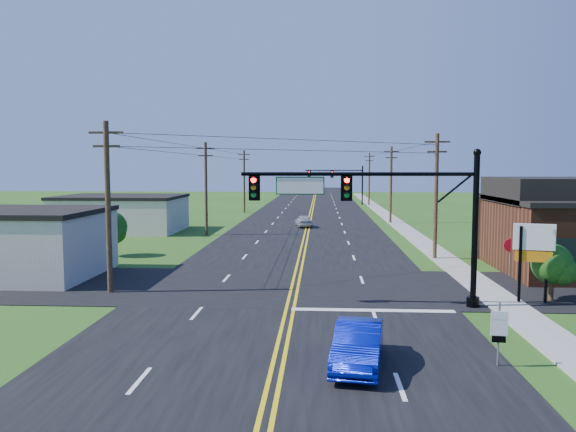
# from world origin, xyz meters

# --- Properties ---
(ground) EXTENTS (260.00, 260.00, 0.00)m
(ground) POSITION_xyz_m (0.00, 0.00, 0.00)
(ground) COLOR #254B15
(ground) RESTS_ON ground
(road_main) EXTENTS (16.00, 220.00, 0.04)m
(road_main) POSITION_xyz_m (0.00, 50.00, 0.02)
(road_main) COLOR black
(road_main) RESTS_ON ground
(road_cross) EXTENTS (70.00, 10.00, 0.04)m
(road_cross) POSITION_xyz_m (0.00, 12.00, 0.02)
(road_cross) COLOR black
(road_cross) RESTS_ON ground
(sidewalk) EXTENTS (2.00, 160.00, 0.08)m
(sidewalk) POSITION_xyz_m (10.50, 40.00, 0.04)
(sidewalk) COLOR gray
(sidewalk) RESTS_ON ground
(signal_mast_main) EXTENTS (11.30, 0.60, 7.48)m
(signal_mast_main) POSITION_xyz_m (4.34, 8.00, 4.75)
(signal_mast_main) COLOR black
(signal_mast_main) RESTS_ON ground
(signal_mast_far) EXTENTS (10.98, 0.60, 7.48)m
(signal_mast_far) POSITION_xyz_m (4.44, 80.00, 4.55)
(signal_mast_far) COLOR black
(signal_mast_far) RESTS_ON ground
(cream_bldg_near) EXTENTS (10.20, 8.20, 4.10)m
(cream_bldg_near) POSITION_xyz_m (-17.00, 14.00, 2.06)
(cream_bldg_near) COLOR silver
(cream_bldg_near) RESTS_ON ground
(cream_bldg_far) EXTENTS (12.20, 9.20, 3.70)m
(cream_bldg_far) POSITION_xyz_m (-19.00, 38.00, 1.86)
(cream_bldg_far) COLOR silver
(cream_bldg_far) RESTS_ON ground
(utility_pole_left_a) EXTENTS (1.80, 0.28, 9.00)m
(utility_pole_left_a) POSITION_xyz_m (-9.50, 10.00, 4.72)
(utility_pole_left_a) COLOR #311F16
(utility_pole_left_a) RESTS_ON ground
(utility_pole_left_b) EXTENTS (1.80, 0.28, 9.00)m
(utility_pole_left_b) POSITION_xyz_m (-9.50, 35.00, 4.72)
(utility_pole_left_b) COLOR #311F16
(utility_pole_left_b) RESTS_ON ground
(utility_pole_left_c) EXTENTS (1.80, 0.28, 9.00)m
(utility_pole_left_c) POSITION_xyz_m (-9.50, 62.00, 4.72)
(utility_pole_left_c) COLOR #311F16
(utility_pole_left_c) RESTS_ON ground
(utility_pole_right_a) EXTENTS (1.80, 0.28, 9.00)m
(utility_pole_right_a) POSITION_xyz_m (9.80, 22.00, 4.72)
(utility_pole_right_a) COLOR #311F16
(utility_pole_right_a) RESTS_ON ground
(utility_pole_right_b) EXTENTS (1.80, 0.28, 9.00)m
(utility_pole_right_b) POSITION_xyz_m (9.80, 48.00, 4.72)
(utility_pole_right_b) COLOR #311F16
(utility_pole_right_b) RESTS_ON ground
(utility_pole_right_c) EXTENTS (1.80, 0.28, 9.00)m
(utility_pole_right_c) POSITION_xyz_m (9.80, 78.00, 4.72)
(utility_pole_right_c) COLOR #311F16
(utility_pole_right_c) RESTS_ON ground
(tree_right_back) EXTENTS (3.00, 3.00, 4.10)m
(tree_right_back) POSITION_xyz_m (16.00, 26.00, 2.60)
(tree_right_back) COLOR #311F16
(tree_right_back) RESTS_ON ground
(shrub_corner) EXTENTS (2.00, 2.00, 2.86)m
(shrub_corner) POSITION_xyz_m (13.00, 9.50, 1.85)
(shrub_corner) COLOR #311F16
(shrub_corner) RESTS_ON ground
(tree_left) EXTENTS (2.40, 2.40, 3.37)m
(tree_left) POSITION_xyz_m (-14.00, 22.00, 2.16)
(tree_left) COLOR #311F16
(tree_left) RESTS_ON ground
(blue_car) EXTENTS (2.10, 4.50, 1.43)m
(blue_car) POSITION_xyz_m (2.85, -0.29, 0.71)
(blue_car) COLOR #0815AD
(blue_car) RESTS_ON ground
(distant_car) EXTENTS (2.21, 4.11, 1.33)m
(distant_car) POSITION_xyz_m (-0.33, 42.81, 0.66)
(distant_car) COLOR silver
(distant_car) RESTS_ON ground
(route_sign) EXTENTS (0.55, 0.11, 2.19)m
(route_sign) POSITION_xyz_m (7.50, -0.02, 1.27)
(route_sign) COLOR slate
(route_sign) RESTS_ON ground
(stop_sign) EXTENTS (0.84, 0.10, 2.35)m
(stop_sign) POSITION_xyz_m (12.98, 15.59, 1.69)
(stop_sign) COLOR slate
(stop_sign) RESTS_ON ground
(pylon_sign) EXTENTS (1.90, 0.71, 3.89)m
(pylon_sign) POSITION_xyz_m (11.90, 9.00, 2.84)
(pylon_sign) COLOR black
(pylon_sign) RESTS_ON ground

